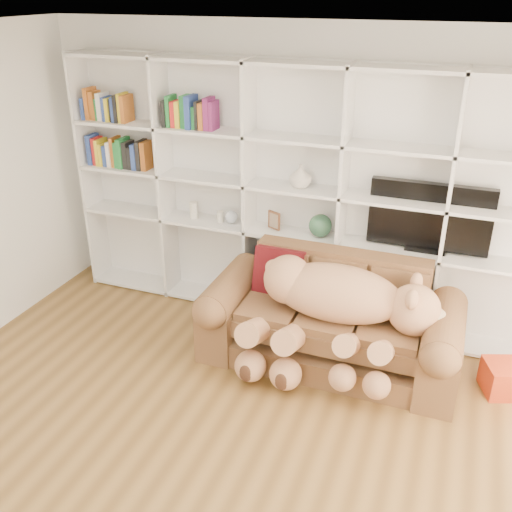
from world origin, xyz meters
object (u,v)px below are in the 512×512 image
at_px(teddy_bear, 334,308).
at_px(tv, 429,218).
at_px(sofa, 331,325).
at_px(gift_box, 505,378).

height_order(teddy_bear, tv, tv).
xyz_separation_m(sofa, tv, (0.65, 0.66, 0.82)).
distance_m(sofa, gift_box, 1.44).
xyz_separation_m(sofa, teddy_bear, (0.06, -0.18, 0.28)).
bearing_deg(gift_box, tv, 141.55).
xyz_separation_m(sofa, gift_box, (1.42, 0.05, -0.21)).
height_order(sofa, gift_box, sofa).
distance_m(sofa, teddy_bear, 0.34).
bearing_deg(tv, gift_box, -38.45).
distance_m(teddy_bear, tv, 1.16).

